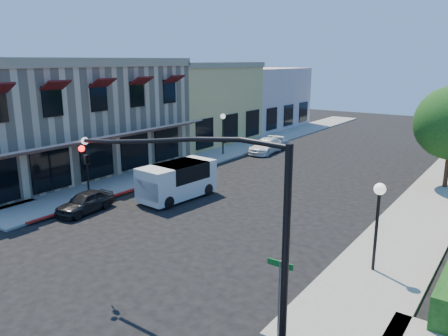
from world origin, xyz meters
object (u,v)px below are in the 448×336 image
Objects in this scene: lamppost_left_near at (86,151)px; parked_car_d at (269,145)px; parked_car_a at (85,202)px; parked_car_b at (173,174)px; lamppost_left_far at (223,124)px; lamppost_right_near at (378,205)px; signal_mast_arm at (218,203)px; parked_car_c at (266,146)px; white_van at (177,179)px; street_name_sign at (279,287)px.

parked_car_d is (2.30, 18.00, -2.18)m from lamppost_left_near.
parked_car_a is at bearing -84.69° from parked_car_d.
lamppost_left_near is 5.90m from parked_car_b.
lamppost_left_far is 22.02m from lamppost_right_near.
signal_mast_arm is 1.83× the size of parked_car_c.
white_van is 14.54m from parked_car_c.
parked_car_d is (-14.70, 18.00, -2.18)m from lamppost_right_near.
parked_car_d is at bearing 82.72° from lamppost_left_near.
lamppost_left_far is at bearing 125.00° from signal_mast_arm.
signal_mast_arm is 15.82m from lamppost_left_near.
lamppost_left_far is 4.44m from parked_car_c.
lamppost_left_far is 0.98× the size of parked_car_b.
lamppost_right_near is at bearing 67.88° from signal_mast_arm.
signal_mast_arm is 2.24× the size of lamppost_left_far.
lamppost_left_near reaches higher than parked_car_a.
parked_car_a is at bearing -88.42° from parked_car_b.
parked_car_c is at bearing 81.53° from lamppost_left_near.
lamppost_left_far reaches higher than parked_car_b.
street_name_sign is 26.49m from parked_car_c.
white_van reaches higher than parked_car_b.
signal_mast_arm is at bearing -156.80° from street_name_sign.
parked_car_a is at bearing -172.25° from lamppost_right_near.
signal_mast_arm is at bearing -24.37° from lamppost_left_near.
lamppost_left_near reaches higher than white_van.
lamppost_left_near is 1.00× the size of lamppost_left_far.
signal_mast_arm is 1.64× the size of white_van.
lamppost_left_far is at bearing 105.92° from parked_car_b.
lamppost_left_far is 1.06× the size of parked_car_a.
parked_car_c is at bearing 84.41° from parked_car_a.
signal_mast_arm is 13.57m from white_van.
parked_car_a is at bearing -94.97° from parked_car_c.
street_name_sign is 5.98m from lamppost_right_near.
signal_mast_arm is at bearing -25.39° from parked_car_a.
street_name_sign is 27.49m from parked_car_d.
parked_car_b is 13.00m from parked_car_d.
parked_car_d is at bearing 98.41° from parked_car_c.
parked_car_b reaches higher than parked_car_a.
lamppost_left_near is at bearing 155.63° from signal_mast_arm.
parked_car_d is at bearing 119.93° from street_name_sign.
parked_car_d is (0.00, 13.00, -0.05)m from parked_car_b.
lamppost_left_far is 0.73× the size of white_van.
parked_car_c is (0.23, 11.98, 0.03)m from parked_car_b.
white_van is (-12.26, 2.62, -1.52)m from lamppost_right_near.
signal_mast_arm is at bearing -55.00° from lamppost_left_far.
signal_mast_arm is 2.38× the size of parked_car_a.
parked_car_b is (-14.70, 5.00, -2.13)m from lamppost_right_near.
street_name_sign is (1.64, 0.70, -2.39)m from signal_mast_arm.
signal_mast_arm reaches higher than parked_car_d.
street_name_sign is 0.74× the size of parked_car_a.
signal_mast_arm reaches higher than lamppost_left_near.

